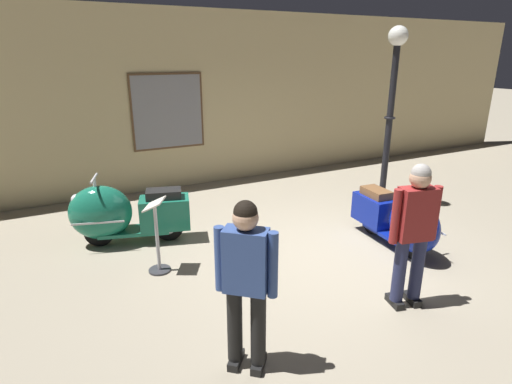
# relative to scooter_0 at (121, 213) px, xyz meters

# --- Properties ---
(ground_plane) EXTENTS (60.00, 60.00, 0.00)m
(ground_plane) POSITION_rel_scooter_0_xyz_m (2.33, -1.65, -0.47)
(ground_plane) COLOR gray
(showroom_back_wall) EXTENTS (18.00, 0.24, 3.48)m
(showroom_back_wall) POSITION_rel_scooter_0_xyz_m (2.32, 2.38, 1.27)
(showroom_back_wall) COLOR #CCB784
(showroom_back_wall) RESTS_ON ground
(scooter_0) EXTENTS (1.74, 0.92, 1.02)m
(scooter_0) POSITION_rel_scooter_0_xyz_m (0.00, 0.00, 0.00)
(scooter_0) COLOR black
(scooter_0) RESTS_ON ground
(scooter_1) EXTENTS (0.57, 1.58, 0.95)m
(scooter_1) POSITION_rel_scooter_0_xyz_m (3.43, -1.97, -0.04)
(scooter_1) COLOR black
(scooter_1) RESTS_ON ground
(lamppost) EXTENTS (0.32, 0.32, 3.07)m
(lamppost) POSITION_rel_scooter_0_xyz_m (4.46, -0.53, 1.35)
(lamppost) COLOR black
(lamppost) RESTS_ON ground
(visitor_0) EXTENTS (0.42, 0.40, 1.57)m
(visitor_0) POSITION_rel_scooter_0_xyz_m (0.51, -3.08, 0.44)
(visitor_0) COLOR black
(visitor_0) RESTS_ON ground
(visitor_1) EXTENTS (0.53, 0.32, 1.60)m
(visitor_1) POSITION_rel_scooter_0_xyz_m (2.48, -3.01, 0.46)
(visitor_1) COLOR black
(visitor_1) RESTS_ON ground
(info_stanchion) EXTENTS (0.35, 0.39, 0.97)m
(info_stanchion) POSITION_rel_scooter_0_xyz_m (0.26, -1.04, -0.07)
(info_stanchion) COLOR #333338
(info_stanchion) RESTS_ON ground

